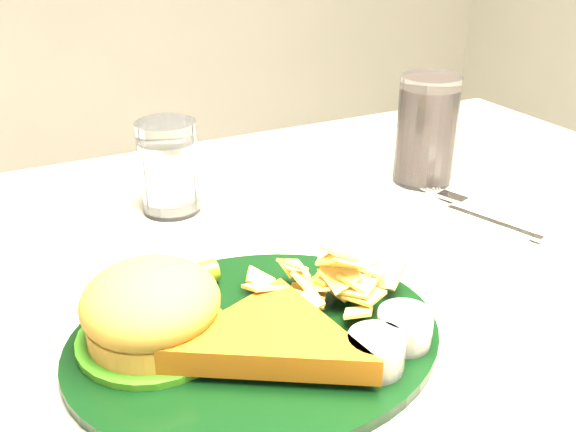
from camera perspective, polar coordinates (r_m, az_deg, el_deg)
name	(u,v)px	position (r m, az deg, el deg)	size (l,w,h in m)	color
dinner_plate	(255,307)	(0.52, -2.95, -8.08)	(0.31, 0.26, 0.07)	black
water_glass	(169,167)	(0.75, -10.54, 4.29)	(0.07, 0.07, 0.11)	silver
cola_glass	(426,130)	(0.83, 12.19, 7.45)	(0.07, 0.07, 0.14)	black
fork_napkin	(488,219)	(0.76, 17.34, -0.29)	(0.12, 0.15, 0.01)	silver
spoon	(136,331)	(0.56, -13.39, -9.95)	(0.04, 0.14, 0.01)	silver
wrapped_straw	(238,206)	(0.76, -4.51, 0.87)	(0.20, 0.07, 0.01)	white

